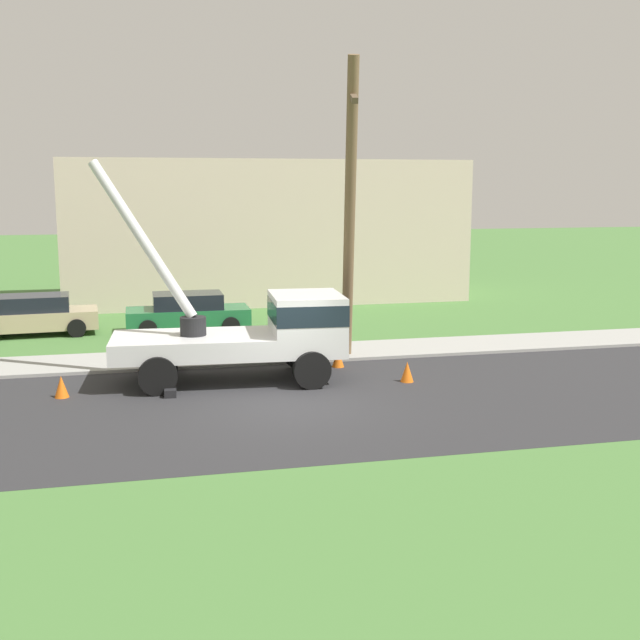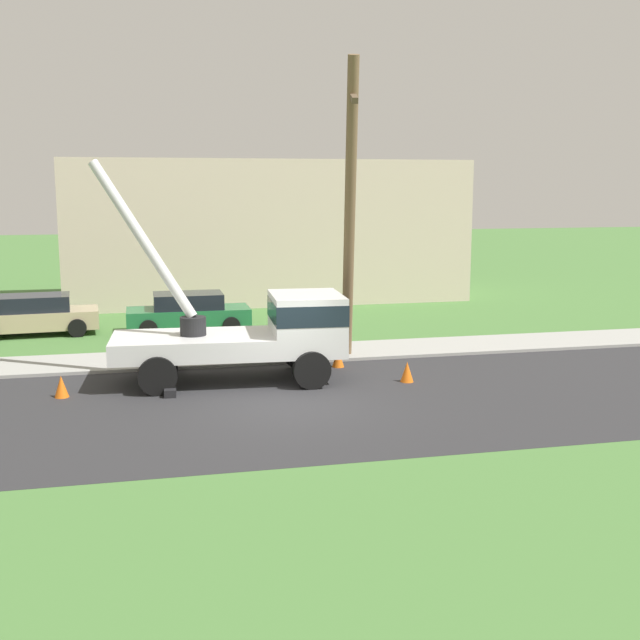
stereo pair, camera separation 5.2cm
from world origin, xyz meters
TOP-DOWN VIEW (x-y plane):
  - ground_plane at (0.00, 12.00)m, footprint 120.00×120.00m
  - road_asphalt at (0.00, 0.00)m, footprint 80.00×8.64m
  - sidewalk_strip at (0.00, 5.59)m, footprint 80.00×2.54m
  - utility_truck at (-0.34, 2.68)m, footprint 6.75×3.21m
  - leaning_utility_pole at (2.53, 3.92)m, footprint 0.79×2.96m
  - traffic_cone_ahead at (3.52, 1.51)m, footprint 0.36×0.36m
  - traffic_cone_behind at (-5.50, 1.95)m, footprint 0.36×0.36m
  - traffic_cone_curbside at (2.13, 3.67)m, footprint 0.36×0.36m
  - parked_sedan_tan at (-7.19, 11.06)m, footprint 4.52×2.22m
  - parked_sedan_green at (-1.78, 10.40)m, footprint 4.40×2.02m
  - lowrise_building_backdrop at (2.37, 18.35)m, footprint 18.00×6.00m

SIDE VIEW (x-z plane):
  - ground_plane at x=0.00m, z-range 0.00..0.00m
  - road_asphalt at x=0.00m, z-range 0.00..0.01m
  - sidewalk_strip at x=0.00m, z-range 0.00..0.10m
  - traffic_cone_ahead at x=3.52m, z-range 0.00..0.56m
  - traffic_cone_behind at x=-5.50m, z-range 0.00..0.56m
  - traffic_cone_curbside at x=2.13m, z-range 0.00..0.56m
  - parked_sedan_tan at x=-7.19m, z-range 0.00..1.42m
  - parked_sedan_green at x=-1.78m, z-range 0.00..1.42m
  - utility_truck at x=-0.34m, z-range -1.58..4.40m
  - lowrise_building_backdrop at x=2.37m, z-range 0.00..6.40m
  - leaning_utility_pole at x=2.53m, z-range 0.12..8.93m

